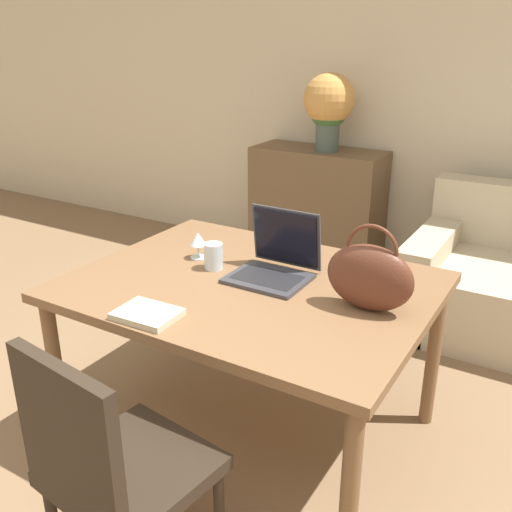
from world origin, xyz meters
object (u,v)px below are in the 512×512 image
(drinking_glass, at_px, (213,256))
(handbag, at_px, (370,276))
(laptop, at_px, (277,259))
(wine_glass, at_px, (198,241))
(flower_vase, at_px, (329,105))
(chair, at_px, (111,465))

(drinking_glass, relative_size, handbag, 0.35)
(laptop, bearing_deg, wine_glass, -177.94)
(laptop, height_order, handbag, handbag)
(laptop, distance_m, wine_glass, 0.39)
(flower_vase, bearing_deg, handbag, -61.55)
(wine_glass, bearing_deg, chair, -68.34)
(chair, bearing_deg, drinking_glass, 113.17)
(drinking_glass, xyz_separation_m, flower_vase, (-0.33, 1.88, 0.42))
(chair, height_order, wine_glass, chair)
(drinking_glass, relative_size, flower_vase, 0.21)
(chair, bearing_deg, wine_glass, 118.87)
(drinking_glass, bearing_deg, laptop, 16.89)
(chair, relative_size, wine_glass, 7.43)
(drinking_glass, height_order, wine_glass, wine_glass)
(chair, distance_m, flower_vase, 2.95)
(wine_glass, bearing_deg, handbag, -6.27)
(drinking_glass, bearing_deg, wine_glass, 152.86)
(drinking_glass, bearing_deg, chair, -74.03)
(drinking_glass, bearing_deg, flower_vase, 99.92)
(laptop, distance_m, flower_vase, 1.94)
(chair, xyz_separation_m, laptop, (-0.00, 1.00, 0.31))
(drinking_glass, height_order, flower_vase, flower_vase)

